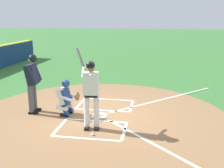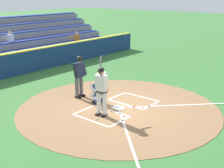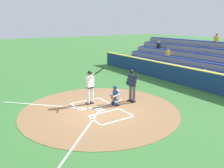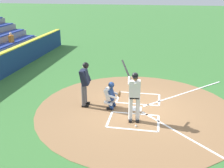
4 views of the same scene
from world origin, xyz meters
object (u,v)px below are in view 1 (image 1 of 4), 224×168
(batter, at_px, (91,90))
(baseball, at_px, (93,134))
(catcher, at_px, (66,97))
(plate_umpire, at_px, (32,80))

(batter, relative_size, baseball, 28.76)
(catcher, distance_m, plate_umpire, 1.18)
(catcher, bearing_deg, baseball, 40.32)
(baseball, bearing_deg, batter, -162.86)
(baseball, bearing_deg, catcher, -139.68)
(batter, height_order, baseball, batter)
(batter, xyz_separation_m, plate_umpire, (-0.95, -2.08, -0.02))
(batter, distance_m, plate_umpire, 2.29)
(catcher, relative_size, plate_umpire, 0.61)
(batter, height_order, catcher, batter)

